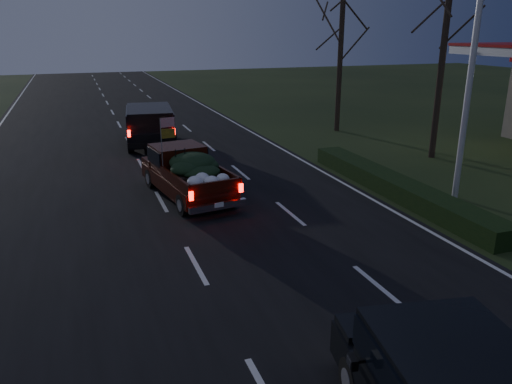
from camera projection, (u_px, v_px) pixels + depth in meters
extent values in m
plane|color=black|center=(196.00, 265.00, 12.18)|extent=(120.00, 120.00, 0.00)
cube|color=black|center=(196.00, 265.00, 12.17)|extent=(14.00, 120.00, 0.02)
cube|color=black|center=(396.00, 186.00, 17.28)|extent=(1.00, 10.00, 0.60)
cylinder|color=silver|center=(472.00, 62.00, 15.63)|extent=(0.20, 0.20, 9.00)
cylinder|color=black|center=(442.00, 60.00, 21.15)|extent=(0.28, 0.28, 8.50)
cylinder|color=black|center=(340.00, 67.00, 27.31)|extent=(0.28, 0.28, 7.00)
cube|color=#350F07|center=(187.00, 181.00, 17.07)|extent=(2.49, 4.76, 0.50)
cube|color=#350F07|center=(178.00, 157.00, 17.54)|extent=(1.88, 1.69, 0.82)
cube|color=black|center=(177.00, 154.00, 17.51)|extent=(1.96, 1.62, 0.50)
cube|color=#350F07|center=(200.00, 182.00, 16.00)|extent=(2.05, 2.77, 0.05)
ellipsoid|color=black|center=(195.00, 166.00, 16.28)|extent=(1.69, 1.84, 0.54)
cylinder|color=gray|center=(162.00, 146.00, 16.29)|extent=(0.03, 0.03, 1.81)
cube|color=red|center=(168.00, 122.00, 16.17)|extent=(0.47, 0.09, 0.31)
cube|color=gold|center=(168.00, 133.00, 16.28)|extent=(0.47, 0.09, 0.31)
cube|color=black|center=(150.00, 131.00, 24.83)|extent=(2.77, 5.47, 0.66)
cube|color=black|center=(149.00, 117.00, 24.35)|extent=(2.48, 4.04, 0.88)
cube|color=black|center=(149.00, 115.00, 24.32)|extent=(2.57, 3.94, 0.53)
cube|color=black|center=(352.00, 362.00, 6.82)|extent=(0.14, 0.23, 0.16)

